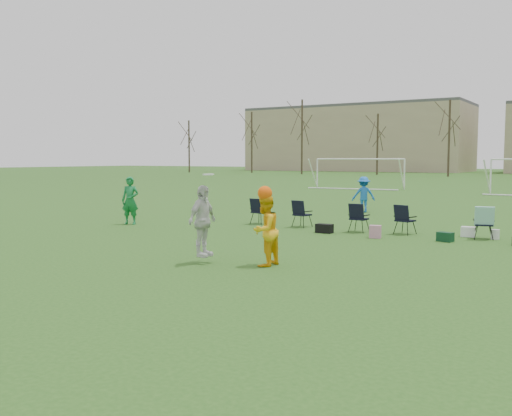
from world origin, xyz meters
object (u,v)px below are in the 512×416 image
Objects in this scene: fielder_green_near at (130,201)px; fielder_blue at (364,194)px; center_contest at (237,225)px; goal_left at (359,165)px.

fielder_blue is (5.68, 9.11, -0.08)m from fielder_green_near.
fielder_green_near is 1.10× the size of fielder_blue.
fielder_green_near is at bearing 25.42° from fielder_blue.
center_contest is 0.29× the size of goal_left.
goal_left is at bearing 73.80° from fielder_green_near.
goal_left reaches higher than fielder_blue.
goal_left reaches higher than center_contest.
fielder_green_near is at bearing -90.65° from goal_left.
goal_left is at bearing -100.56° from fielder_blue.
center_contest is (2.23, -13.79, 0.11)m from fielder_blue.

